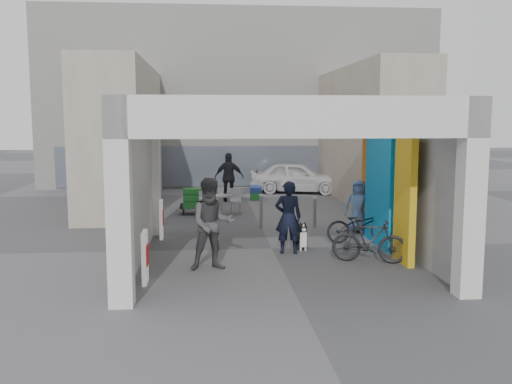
{
  "coord_description": "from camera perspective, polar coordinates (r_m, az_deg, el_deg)",
  "views": [
    {
      "loc": [
        -1.58,
        -13.42,
        3.13
      ],
      "look_at": [
        -0.3,
        1.0,
        1.25
      ],
      "focal_mm": 40.0,
      "sensor_mm": 36.0,
      "label": 1
    }
  ],
  "objects": [
    {
      "name": "advert_board_far",
      "position": [
        15.13,
        -9.44,
        -2.69
      ],
      "size": [
        0.12,
        0.55,
        1.0
      ],
      "rotation": [
        0.0,
        0.0,
        0.04
      ],
      "color": "silver",
      "rests_on": "ground"
    },
    {
      "name": "cafe_set",
      "position": [
        18.55,
        -3.78,
        -1.42
      ],
      "size": [
        1.38,
        1.11,
        0.83
      ],
      "rotation": [
        0.0,
        0.0,
        -0.17
      ],
      "color": "#A4A5A9",
      "rests_on": "ground"
    },
    {
      "name": "white_van",
      "position": [
        24.06,
        4.1,
        1.48
      ],
      "size": [
        4.13,
        2.46,
        1.32
      ],
      "primitive_type": "imported",
      "rotation": [
        0.0,
        0.0,
        1.32
      ],
      "color": "silver",
      "rests_on": "ground"
    },
    {
      "name": "plaza_bldg_right",
      "position": [
        21.79,
        11.16,
        5.6
      ],
      "size": [
        2.0,
        9.0,
        5.0
      ],
      "primitive_type": "cube",
      "color": "#B1A893",
      "rests_on": "ground"
    },
    {
      "name": "man_elderly",
      "position": [
        15.96,
        10.16,
        -1.38
      ],
      "size": [
        0.83,
        0.68,
        1.46
      ],
      "primitive_type": "imported",
      "rotation": [
        0.0,
        0.0,
        -0.35
      ],
      "color": "#6185BD",
      "rests_on": "ground"
    },
    {
      "name": "bollard_right",
      "position": [
        16.54,
        5.91,
        -2.04
      ],
      "size": [
        0.09,
        0.09,
        0.86
      ],
      "primitive_type": "cylinder",
      "color": "gray",
      "rests_on": "ground"
    },
    {
      "name": "arcade_canopy",
      "position": [
        12.8,
        4.46,
        3.66
      ],
      "size": [
        6.4,
        6.45,
        6.4
      ],
      "color": "silver",
      "rests_on": "ground"
    },
    {
      "name": "produce_stand",
      "position": [
        18.84,
        -5.68,
        -1.2
      ],
      "size": [
        1.26,
        0.68,
        0.83
      ],
      "rotation": [
        0.0,
        0.0,
        -0.43
      ],
      "color": "black",
      "rests_on": "ground"
    },
    {
      "name": "man_back_turned",
      "position": [
        11.82,
        -4.42,
        -3.22
      ],
      "size": [
        1.01,
        0.84,
        1.92
      ],
      "primitive_type": "imported",
      "rotation": [
        0.0,
        0.0,
        0.12
      ],
      "color": "#434346",
      "rests_on": "ground"
    },
    {
      "name": "bollard_left",
      "position": [
        15.89,
        -5.5,
        -2.3
      ],
      "size": [
        0.09,
        0.09,
        0.93
      ],
      "primitive_type": "cylinder",
      "color": "gray",
      "rests_on": "ground"
    },
    {
      "name": "bicycle_rear",
      "position": [
        12.68,
        11.28,
        -4.79
      ],
      "size": [
        1.68,
        0.95,
        0.97
      ],
      "primitive_type": "imported",
      "rotation": [
        0.0,
        0.0,
        1.24
      ],
      "color": "black",
      "rests_on": "ground"
    },
    {
      "name": "plaza_bldg_left",
      "position": [
        21.13,
        -13.09,
        5.49
      ],
      "size": [
        2.0,
        9.0,
        5.0
      ],
      "primitive_type": "cube",
      "color": "#B1A893",
      "rests_on": "ground"
    },
    {
      "name": "man_with_dog",
      "position": [
        13.24,
        3.25,
        -2.54
      ],
      "size": [
        0.64,
        0.44,
        1.7
      ],
      "primitive_type": "imported",
      "rotation": [
        0.0,
        0.0,
        3.08
      ],
      "color": "black",
      "rests_on": "ground"
    },
    {
      "name": "bollard_center",
      "position": [
        16.28,
        0.51,
        -1.99
      ],
      "size": [
        0.09,
        0.09,
        0.95
      ],
      "primitive_type": "cylinder",
      "color": "gray",
      "rests_on": "ground"
    },
    {
      "name": "far_building",
      "position": [
        27.47,
        -1.81,
        9.19
      ],
      "size": [
        18.0,
        4.08,
        8.0
      ],
      "color": "silver",
      "rests_on": "ground"
    },
    {
      "name": "advert_board_near",
      "position": [
        11.12,
        -11.03,
        -6.4
      ],
      "size": [
        0.1,
        0.55,
        1.0
      ],
      "rotation": [
        0.0,
        0.0,
        0.01
      ],
      "color": "silver",
      "rests_on": "ground"
    },
    {
      "name": "man_crates",
      "position": [
        21.48,
        -2.71,
        1.49
      ],
      "size": [
        1.11,
        0.53,
        1.85
      ],
      "primitive_type": "imported",
      "rotation": [
        0.0,
        0.0,
        3.07
      ],
      "color": "black",
      "rests_on": "ground"
    },
    {
      "name": "bicycle_front",
      "position": [
        14.64,
        10.39,
        -3.27
      ],
      "size": [
        1.74,
        0.65,
        0.91
      ],
      "primitive_type": "imported",
      "rotation": [
        0.0,
        0.0,
        1.6
      ],
      "color": "black",
      "rests_on": "ground"
    },
    {
      "name": "ground",
      "position": [
        13.87,
        1.59,
        -5.65
      ],
      "size": [
        90.0,
        90.0,
        0.0
      ],
      "primitive_type": "plane",
      "color": "#58585E",
      "rests_on": "ground"
    },
    {
      "name": "crate_stack",
      "position": [
        21.92,
        -0.02,
        -0.08
      ],
      "size": [
        0.47,
        0.38,
        0.56
      ],
      "rotation": [
        0.0,
        0.0,
        -0.06
      ],
      "color": "#1A5C1D",
      "rests_on": "ground"
    },
    {
      "name": "border_collie",
      "position": [
        13.73,
        4.65,
        -4.66
      ],
      "size": [
        0.25,
        0.49,
        0.68
      ],
      "rotation": [
        0.0,
        0.0,
        -0.13
      ],
      "color": "black",
      "rests_on": "ground"
    }
  ]
}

